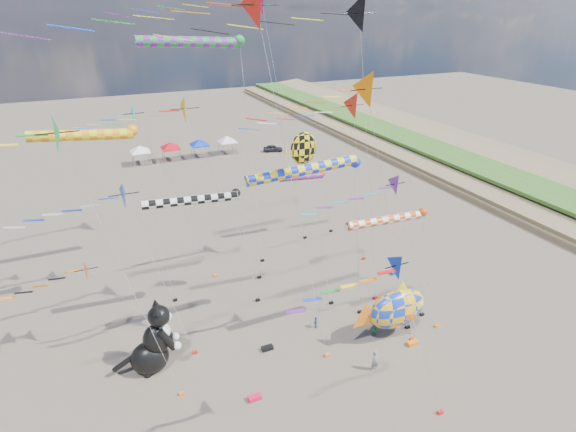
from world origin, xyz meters
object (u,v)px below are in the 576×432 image
(person_adult, at_px, (375,361))
(parked_car, at_px, (273,148))
(fish_inflatable, at_px, (397,309))
(child_green, at_px, (375,331))
(cat_inflatable, at_px, (151,337))
(child_blue, at_px, (316,322))

(person_adult, relative_size, parked_car, 0.49)
(fish_inflatable, bearing_deg, child_green, 151.65)
(cat_inflatable, distance_m, child_blue, 13.01)
(cat_inflatable, bearing_deg, child_blue, 0.91)
(child_blue, xyz_separation_m, parked_car, (15.74, 47.55, 0.08))
(cat_inflatable, height_order, parked_car, cat_inflatable)
(fish_inflatable, xyz_separation_m, child_blue, (-5.20, 3.53, -2.20))
(cat_inflatable, relative_size, parked_car, 1.59)
(parked_car, bearing_deg, cat_inflatable, 167.72)
(child_green, bearing_deg, parked_car, 103.51)
(cat_inflatable, bearing_deg, child_green, -7.79)
(cat_inflatable, distance_m, child_green, 17.22)
(cat_inflatable, height_order, fish_inflatable, cat_inflatable)
(cat_inflatable, bearing_deg, parked_car, 63.02)
(fish_inflatable, bearing_deg, person_adult, -144.64)
(person_adult, relative_size, child_blue, 1.66)
(child_blue, bearing_deg, cat_inflatable, 126.77)
(fish_inflatable, bearing_deg, parked_car, 78.34)
(child_green, bearing_deg, cat_inflatable, -165.46)
(child_green, distance_m, child_blue, 4.81)
(person_adult, relative_size, child_green, 1.73)
(cat_inflatable, relative_size, person_adult, 3.25)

